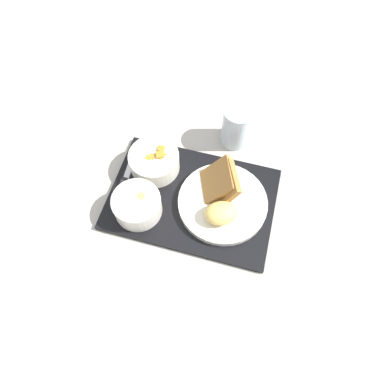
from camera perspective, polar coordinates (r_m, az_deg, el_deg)
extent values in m
plane|color=#ADA89E|center=(0.86, 0.00, -1.35)|extent=(4.00, 4.00, 0.00)
cube|color=black|center=(0.86, 0.00, -1.15)|extent=(0.44, 0.33, 0.01)
cylinder|color=silver|center=(0.88, -6.29, 5.09)|extent=(0.13, 0.13, 0.05)
torus|color=silver|center=(0.86, -6.45, 5.96)|extent=(0.13, 0.13, 0.01)
cylinder|color=#8EBC6B|center=(0.86, -6.42, 5.65)|extent=(0.05, 0.05, 0.01)
cylinder|color=#8EBC6B|center=(0.86, -6.36, 5.58)|extent=(0.06, 0.06, 0.02)
cylinder|color=#8EBC6B|center=(0.87, -6.63, 6.01)|extent=(0.06, 0.06, 0.01)
cylinder|color=#8EBC6B|center=(0.87, -5.80, 6.51)|extent=(0.05, 0.05, 0.01)
cylinder|color=#8EBC6B|center=(0.85, -4.73, 5.17)|extent=(0.05, 0.05, 0.01)
cylinder|color=#8EBC6B|center=(0.87, -4.68, 6.79)|extent=(0.04, 0.04, 0.02)
cube|color=orange|center=(0.85, -5.19, 6.08)|extent=(0.03, 0.03, 0.01)
cube|color=orange|center=(0.85, -5.34, 6.02)|extent=(0.03, 0.03, 0.02)
cube|color=orange|center=(0.86, -6.68, 5.68)|extent=(0.02, 0.02, 0.01)
cube|color=orange|center=(0.86, -5.12, 7.01)|extent=(0.02, 0.02, 0.02)
cube|color=orange|center=(0.86, -7.29, 5.55)|extent=(0.01, 0.01, 0.01)
cylinder|color=silver|center=(0.82, -9.12, -2.17)|extent=(0.11, 0.11, 0.06)
torus|color=silver|center=(0.80, -9.38, -1.37)|extent=(0.12, 0.12, 0.01)
cylinder|color=#C67F3D|center=(0.81, -9.16, -2.03)|extent=(0.10, 0.10, 0.04)
cube|color=#E5A356|center=(0.80, -8.46, -0.86)|extent=(0.02, 0.02, 0.01)
cylinder|color=silver|center=(0.84, 5.11, -1.79)|extent=(0.22, 0.22, 0.02)
ellipsoid|color=#EFC666|center=(0.79, 4.87, -3.54)|extent=(0.10, 0.09, 0.04)
cube|color=#A37038|center=(0.82, 4.27, 1.96)|extent=(0.11, 0.12, 0.08)
cube|color=#A37038|center=(0.82, 5.40, 1.23)|extent=(0.10, 0.11, 0.09)
cube|color=silver|center=(0.91, -10.14, 4.72)|extent=(0.04, 0.10, 0.00)
cube|color=black|center=(0.87, -11.83, -0.12)|extent=(0.03, 0.08, 0.01)
ellipsoid|color=silver|center=(0.89, -8.60, 3.28)|extent=(0.04, 0.04, 0.01)
cube|color=silver|center=(0.86, -10.16, -0.45)|extent=(0.02, 0.10, 0.01)
cylinder|color=silver|center=(0.92, 7.45, 10.80)|extent=(0.08, 0.08, 0.12)
cylinder|color=silver|center=(0.94, 7.30, 10.00)|extent=(0.07, 0.07, 0.07)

